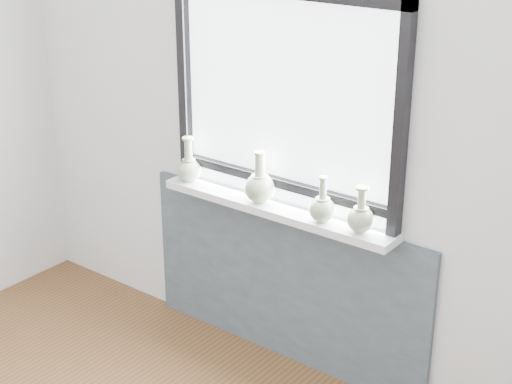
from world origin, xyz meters
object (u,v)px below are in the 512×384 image
Objects in this scene: vase_c at (322,208)px; windowsill at (276,209)px; vase_a at (189,168)px; vase_d at (361,217)px; vase_b at (260,186)px.

windowsill is at bearing 174.85° from vase_c.
vase_c is at bearing -5.15° from windowsill.
vase_c is at bearing -0.80° from vase_a.
vase_d is at bearing -2.01° from windowsill.
vase_d is (0.20, 0.01, 0.00)m from vase_c.
vase_a is 1.10× the size of vase_d.
vase_b is (-0.09, -0.01, 0.10)m from windowsill.
vase_c is (0.85, -0.01, -0.01)m from vase_a.
vase_b is at bearing -0.01° from vase_a.
vase_a reaches higher than vase_c.
windowsill is 5.45× the size of vase_a.
vase_c reaches higher than windowsill.
windowsill is at bearing 1.45° from vase_a.
vase_d is at bearing -0.17° from vase_a.
windowsill is 0.50m from vase_d.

